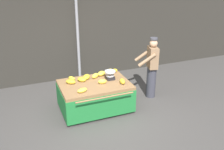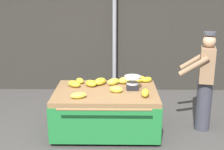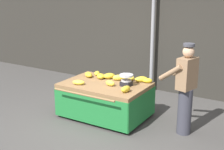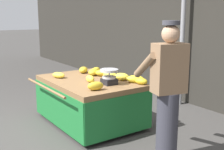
# 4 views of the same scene
# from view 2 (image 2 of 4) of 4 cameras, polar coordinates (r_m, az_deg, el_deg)

# --- Properties ---
(ground_plane) EXTENTS (60.00, 60.00, 0.00)m
(ground_plane) POSITION_cam_2_polar(r_m,az_deg,el_deg) (4.85, -1.07, -13.74)
(ground_plane) COLOR #423F3D
(back_wall) EXTENTS (16.00, 0.24, 4.24)m
(back_wall) POSITION_cam_2_polar(r_m,az_deg,el_deg) (7.16, -0.39, 13.84)
(back_wall) COLOR #2D2B26
(back_wall) RESTS_ON ground
(street_pole) EXTENTS (0.09, 0.09, 2.90)m
(street_pole) POSITION_cam_2_polar(r_m,az_deg,el_deg) (6.92, 0.46, 8.18)
(street_pole) COLOR gray
(street_pole) RESTS_ON ground
(banana_cart) EXTENTS (1.75, 1.39, 0.73)m
(banana_cart) POSITION_cam_2_polar(r_m,az_deg,el_deg) (5.20, -1.15, -4.97)
(banana_cart) COLOR olive
(banana_cart) RESTS_ON ground
(weighing_scale) EXTENTS (0.28, 0.28, 0.23)m
(weighing_scale) POSITION_cam_2_polar(r_m,az_deg,el_deg) (5.18, 3.84, -1.43)
(weighing_scale) COLOR black
(weighing_scale) RESTS_ON banana_cart
(banana_bunch_0) EXTENTS (0.24, 0.19, 0.10)m
(banana_bunch_0) POSITION_cam_2_polar(r_m,az_deg,el_deg) (5.60, 6.47, -0.86)
(banana_bunch_0) COLOR gold
(banana_bunch_0) RESTS_ON banana_cart
(banana_bunch_1) EXTENTS (0.29, 0.28, 0.11)m
(banana_bunch_1) POSITION_cam_2_polar(r_m,az_deg,el_deg) (5.35, -7.10, -1.65)
(banana_bunch_1) COLOR gold
(banana_bunch_1) RESTS_ON banana_cart
(banana_bunch_2) EXTENTS (0.23, 0.15, 0.11)m
(banana_bunch_2) POSITION_cam_2_polar(r_m,az_deg,el_deg) (5.03, 0.79, -2.68)
(banana_bunch_2) COLOR yellow
(banana_bunch_2) RESTS_ON banana_cart
(banana_bunch_3) EXTENTS (0.26, 0.23, 0.12)m
(banana_bunch_3) POSITION_cam_2_polar(r_m,az_deg,el_deg) (5.41, 0.24, -1.25)
(banana_bunch_3) COLOR yellow
(banana_bunch_3) RESTS_ON banana_cart
(banana_bunch_4) EXTENTS (0.20, 0.24, 0.09)m
(banana_bunch_4) POSITION_cam_2_polar(r_m,az_deg,el_deg) (5.55, -6.01, -1.05)
(banana_bunch_4) COLOR yellow
(banana_bunch_4) RESTS_ON banana_cart
(banana_bunch_5) EXTENTS (0.28, 0.28, 0.11)m
(banana_bunch_5) POSITION_cam_2_polar(r_m,az_deg,el_deg) (5.35, -3.94, -1.55)
(banana_bunch_5) COLOR gold
(banana_bunch_5) RESTS_ON banana_cart
(banana_bunch_6) EXTENTS (0.30, 0.28, 0.12)m
(banana_bunch_6) POSITION_cam_2_polar(r_m,az_deg,el_deg) (5.50, 2.38, -0.98)
(banana_bunch_6) COLOR yellow
(banana_bunch_6) RESTS_ON banana_cart
(banana_bunch_7) EXTENTS (0.16, 0.25, 0.12)m
(banana_bunch_7) POSITION_cam_2_polar(r_m,az_deg,el_deg) (4.88, 6.22, -3.33)
(banana_bunch_7) COLOR gold
(banana_bunch_7) RESTS_ON banana_cart
(banana_bunch_8) EXTENTS (0.29, 0.31, 0.12)m
(banana_bunch_8) POSITION_cam_2_polar(r_m,az_deg,el_deg) (5.44, -2.23, -1.20)
(banana_bunch_8) COLOR gold
(banana_bunch_8) RESTS_ON banana_cart
(banana_bunch_9) EXTENTS (0.28, 0.22, 0.09)m
(banana_bunch_9) POSITION_cam_2_polar(r_m,az_deg,el_deg) (4.82, -6.29, -3.78)
(banana_bunch_9) COLOR yellow
(banana_bunch_9) RESTS_ON banana_cart
(banana_bunch_10) EXTENTS (0.29, 0.30, 0.12)m
(banana_bunch_10) POSITION_cam_2_polar(r_m,az_deg,el_deg) (5.58, 5.06, -0.79)
(banana_bunch_10) COLOR yellow
(banana_bunch_10) RESTS_ON banana_cart
(vendor_person) EXTENTS (0.66, 0.61, 1.71)m
(vendor_person) POSITION_cam_2_polar(r_m,az_deg,el_deg) (5.39, 16.92, -1.18)
(vendor_person) COLOR #383842
(vendor_person) RESTS_ON ground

